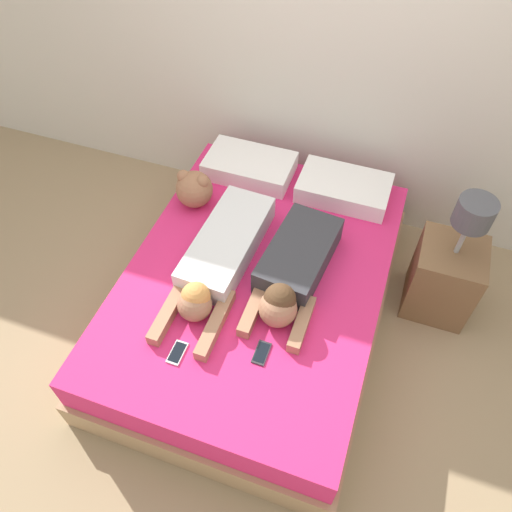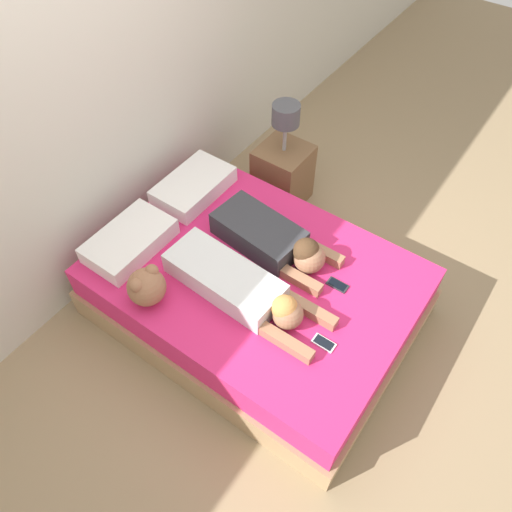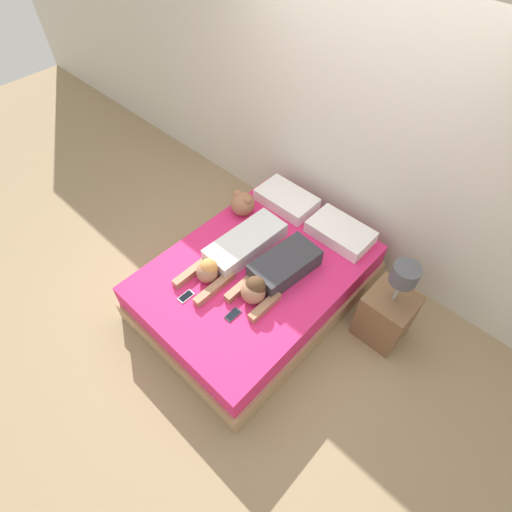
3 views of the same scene
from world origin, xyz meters
name	(u,v)px [view 1 (image 1 of 3)]	position (x,y,z in m)	size (l,w,h in m)	color
ground_plane	(256,316)	(0.00, 0.00, 0.00)	(12.00, 12.00, 0.00)	#9E8460
wall_back	(322,44)	(0.00, 1.20, 1.30)	(12.00, 0.06, 2.60)	beige
bed	(256,296)	(0.00, 0.00, 0.24)	(1.55, 2.11, 0.48)	tan
pillow_head_left	(250,166)	(-0.33, 0.81, 0.55)	(0.60, 0.36, 0.13)	white
pillow_head_right	(344,188)	(0.33, 0.81, 0.55)	(0.60, 0.36, 0.13)	white
person_left	(219,259)	(-0.22, -0.04, 0.57)	(0.36, 1.14, 0.22)	silver
person_right	(292,272)	(0.22, 0.00, 0.58)	(0.39, 0.91, 0.24)	#333338
cell_phone_left	(177,353)	(-0.21, -0.64, 0.49)	(0.07, 0.14, 0.01)	silver
cell_phone_right	(262,353)	(0.21, -0.50, 0.49)	(0.07, 0.14, 0.01)	#2D2D33
plush_toy	(194,188)	(-0.57, 0.42, 0.61)	(0.24, 0.24, 0.25)	#996647
nightstand	(445,274)	(1.09, 0.51, 0.32)	(0.40, 0.40, 0.95)	brown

